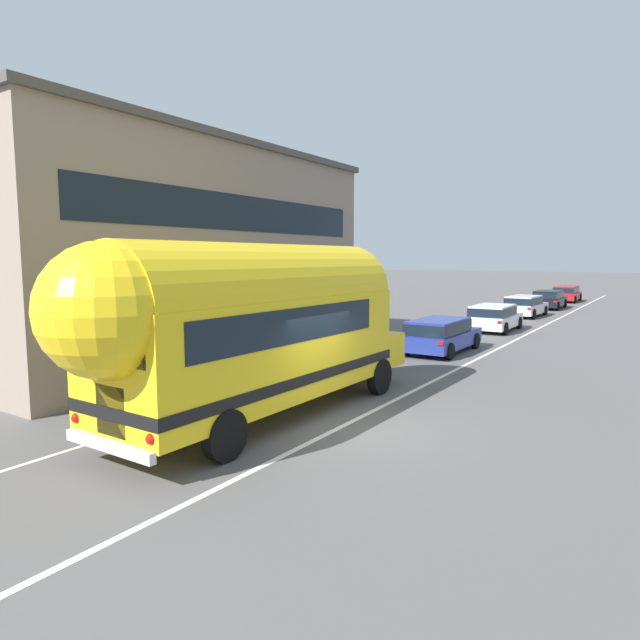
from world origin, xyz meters
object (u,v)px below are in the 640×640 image
at_px(painted_bus, 251,324).
at_px(car_second, 494,316).
at_px(car_third, 525,305).
at_px(car_fifth, 566,293).
at_px(car_lead, 440,333).
at_px(car_fourth, 549,298).

height_order(painted_bus, car_second, painted_bus).
bearing_deg(car_third, painted_bus, -89.59).
xyz_separation_m(car_third, car_fifth, (0.15, 14.64, 0.01)).
distance_m(painted_bus, car_fifth, 41.95).
bearing_deg(car_second, painted_bus, -90.31).
xyz_separation_m(car_lead, car_second, (-0.07, 7.76, -0.00)).
bearing_deg(car_lead, car_fourth, 90.47).
distance_m(car_third, car_fifth, 14.64).
xyz_separation_m(car_second, car_fourth, (-0.12, 14.97, 0.00)).
bearing_deg(car_third, car_lead, -88.69).
bearing_deg(painted_bus, car_lead, 89.15).
height_order(car_lead, car_fifth, same).
bearing_deg(painted_bus, car_second, 89.69).
height_order(painted_bus, car_third, painted_bus).
distance_m(car_fourth, car_fifth, 7.77).
height_order(painted_bus, car_fifth, painted_bus).
height_order(car_lead, car_fourth, same).
distance_m(car_second, car_third, 8.11).
xyz_separation_m(car_third, car_fourth, (0.18, 6.87, 0.00)).
distance_m(painted_bus, car_second, 19.23).
xyz_separation_m(painted_bus, car_second, (0.10, 19.17, -1.52)).
bearing_deg(car_fifth, car_lead, -89.60).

